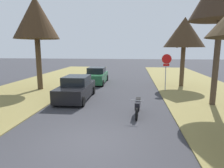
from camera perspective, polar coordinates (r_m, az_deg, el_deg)
ground_plane at (r=7.52m, az=-6.77°, el=-16.85°), size 120.00×120.00×0.00m
stop_sign_far at (r=16.39m, az=15.51°, el=5.55°), size 0.81×0.44×2.96m
street_tree_right_mid_b at (r=18.70m, az=20.30°, el=13.78°), size 3.53×3.53×6.06m
street_tree_left_mid_a at (r=17.51m, az=-21.25°, el=17.35°), size 3.57×3.57×7.46m
parked_sedan_black at (r=13.61m, az=-10.36°, el=-1.34°), size 1.99×4.42×1.57m
parked_sedan_green at (r=19.72m, az=-4.55°, el=2.35°), size 1.99×4.42×1.57m
parked_motorcycle at (r=10.32m, az=7.48°, el=-6.36°), size 0.60×2.05×0.97m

